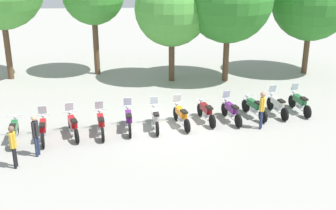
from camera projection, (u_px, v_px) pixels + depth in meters
The scene contains 18 objects.
ground_plane at pixel (168, 127), 20.39m from camera, with size 80.00×80.00×0.00m, color #9E9B93.
motorcycle_0 at pixel (14, 131), 18.73m from camera, with size 0.63×2.18×0.99m.
motorcycle_1 at pixel (43, 129), 18.86m from camera, with size 0.66×2.17×1.37m.
motorcycle_2 at pixel (73, 125), 19.28m from camera, with size 0.91×2.10×1.37m.
motorcycle_3 at pixel (101, 123), 19.45m from camera, with size 0.66×2.17×1.37m.
motorcycle_4 at pixel (129, 119), 19.87m from camera, with size 0.62×2.19×1.37m.
motorcycle_5 at pixel (155, 118), 20.05m from camera, with size 0.62×2.19×1.37m.
motorcycle_6 at pixel (181, 115), 20.33m from camera, with size 0.79×2.14×1.37m.
motorcycle_7 at pixel (206, 112), 20.81m from camera, with size 0.78×2.15×0.99m.
motorcycle_8 at pixel (231, 111), 20.88m from camera, with size 0.77×2.15×1.37m.
motorcycle_9 at pixel (254, 107), 21.39m from camera, with size 0.91×2.10×0.99m.
motorcycle_10 at pixel (277, 105), 21.67m from camera, with size 0.68×2.17×1.37m.
motorcycle_11 at pixel (299, 102), 21.98m from camera, with size 0.65×2.17×1.37m.
person_0 at pixel (36, 132), 17.27m from camera, with size 0.27×0.41×1.75m.
person_1 at pixel (13, 143), 16.36m from camera, with size 0.23×0.40×1.71m.
person_2 at pixel (262, 107), 19.84m from camera, with size 0.31×0.39×1.78m.
tree_2 at pixel (172, 9), 25.75m from camera, with size 4.40×4.40×6.59m.
tree_4 at pixel (312, 1), 27.25m from camera, with size 5.00×5.00×7.18m.
Camera 1 is at (-0.88, -18.74, 8.05)m, focal length 46.78 mm.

